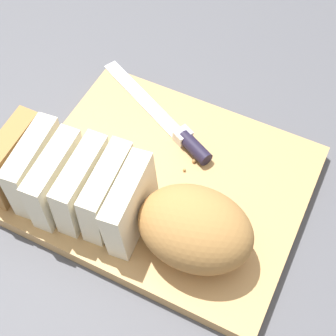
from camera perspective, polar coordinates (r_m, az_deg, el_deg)
ground_plane at (r=0.72m, az=-0.00°, el=-2.38°), size 3.00×3.00×0.00m
cutting_board at (r=0.71m, az=-0.00°, el=-1.88°), size 0.38×0.32×0.02m
bread_loaf at (r=0.63m, az=-4.67°, el=-3.97°), size 0.36×0.14×0.10m
bread_knife at (r=0.74m, az=1.11°, el=4.20°), size 0.24×0.12×0.02m
crumb_near_knife at (r=0.71m, az=2.98°, el=0.79°), size 0.01×0.01×0.01m
crumb_near_loaf at (r=0.71m, az=1.88°, el=-0.24°), size 0.00×0.00×0.00m
crumb_stray_left at (r=0.68m, az=2.24°, el=-3.82°), size 0.01×0.01×0.01m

